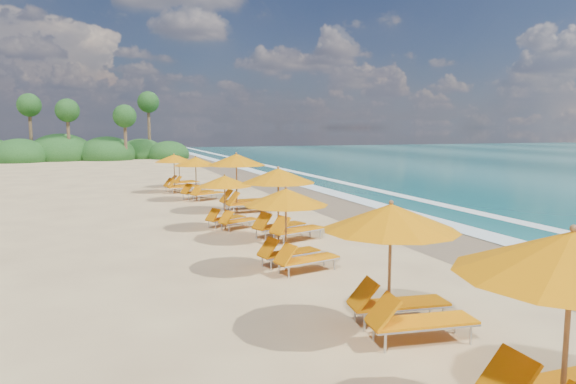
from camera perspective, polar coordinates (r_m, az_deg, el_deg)
The scene contains 12 objects.
ground at distance 20.38m, azimuth 0.00°, elevation -3.35°, with size 160.00×160.00×0.00m, color #D3B77B.
wet_sand at distance 22.05m, azimuth 9.83°, elevation -2.65°, with size 4.00×160.00×0.01m, color #7F6B4C.
surf_foam at distance 23.49m, azimuth 15.56°, elevation -2.15°, with size 4.00×160.00×0.01m.
station_1 at distance 9.48m, azimuth 12.18°, elevation -7.26°, with size 2.84×2.68×2.44m.
station_2 at distance 13.43m, azimuth 0.38°, elevation -3.43°, with size 2.70×2.60×2.21m.
station_3 at distance 17.00m, azimuth -0.58°, elevation -0.74°, with size 3.14×3.08×2.46m.
station_4 at distance 19.10m, azimuth -6.59°, elevation -0.66°, with size 2.66×2.65×2.02m.
station_5 at distance 22.92m, azimuth -5.19°, elevation 1.51°, with size 2.93×2.73×2.63m.
station_6 at distance 26.92m, azimuth -9.78°, elevation 1.83°, with size 3.00×2.99×2.28m.
station_7 at distance 30.34m, azimuth -12.07°, elevation 2.32°, with size 2.62×2.48×2.24m.
station_8 at distance 33.11m, azimuth -11.62°, elevation 2.48°, with size 2.46×2.37×2.00m.
treeline at distance 64.48m, azimuth -22.77°, elevation 4.13°, with size 25.80×8.80×9.74m.
Camera 1 is at (-6.85, -18.84, 3.69)m, focal length 32.35 mm.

